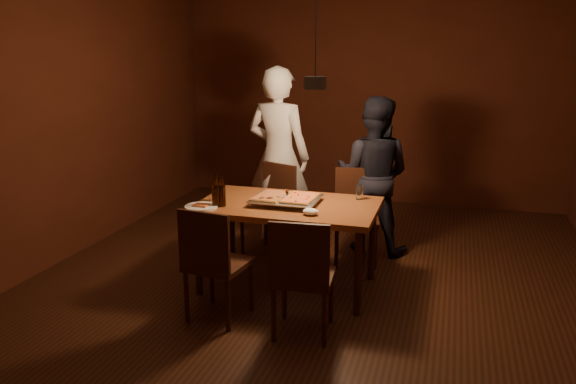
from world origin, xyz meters
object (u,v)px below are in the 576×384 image
(chair_near_right, at_px, (301,268))
(beer_bottle_b, at_px, (222,191))
(chair_far_left, at_px, (273,200))
(dining_table, at_px, (288,212))
(chair_far_right, at_px, (356,206))
(pendant_lamp, at_px, (315,81))
(plate_slice, at_px, (201,207))
(pizza_tray, at_px, (286,201))
(diner_white, at_px, (279,156))
(beer_bottle_a, at_px, (216,191))
(diner_dark, at_px, (373,175))
(chair_near_left, at_px, (212,255))

(chair_near_right, bearing_deg, beer_bottle_b, 140.06)
(chair_far_left, bearing_deg, beer_bottle_b, 106.74)
(dining_table, bearing_deg, chair_far_right, 61.33)
(chair_far_right, distance_m, pendant_lamp, 1.46)
(plate_slice, bearing_deg, dining_table, 26.58)
(pizza_tray, relative_size, beer_bottle_b, 2.15)
(diner_white, relative_size, pendant_lamp, 1.68)
(chair_near_right, bearing_deg, pendant_lamp, 93.97)
(dining_table, distance_m, pizza_tray, 0.10)
(beer_bottle_a, relative_size, diner_dark, 0.17)
(chair_far_right, bearing_deg, beer_bottle_a, 36.63)
(chair_near_left, bearing_deg, pizza_tray, 73.77)
(dining_table, height_order, beer_bottle_b, beer_bottle_b)
(beer_bottle_a, bearing_deg, beer_bottle_b, 32.54)
(chair_far_left, relative_size, pendant_lamp, 0.50)
(chair_near_left, distance_m, pendant_lamp, 1.58)
(diner_white, bearing_deg, dining_table, 119.89)
(chair_far_right, relative_size, diner_dark, 0.31)
(dining_table, xyz_separation_m, diner_dark, (0.55, 1.12, 0.11))
(dining_table, bearing_deg, chair_near_right, -67.37)
(pizza_tray, relative_size, pendant_lamp, 0.50)
(beer_bottle_a, height_order, beer_bottle_b, beer_bottle_a)
(dining_table, height_order, chair_near_right, chair_near_right)
(chair_near_left, height_order, beer_bottle_b, beer_bottle_b)
(chair_near_left, xyz_separation_m, diner_white, (-0.08, 1.89, 0.39))
(dining_table, height_order, diner_dark, diner_dark)
(beer_bottle_b, bearing_deg, chair_near_right, -35.12)
(plate_slice, distance_m, pendant_lamp, 1.37)
(chair_far_right, relative_size, beer_bottle_b, 1.92)
(beer_bottle_a, bearing_deg, plate_slice, -148.97)
(beer_bottle_a, bearing_deg, pendant_lamp, 22.84)
(pizza_tray, height_order, pendant_lamp, pendant_lamp)
(chair_far_right, relative_size, plate_slice, 1.82)
(chair_far_left, relative_size, plate_slice, 2.03)
(dining_table, height_order, pizza_tray, pizza_tray)
(dining_table, xyz_separation_m, diner_white, (-0.44, 1.11, 0.25))
(chair_far_right, height_order, pizza_tray, chair_far_right)
(beer_bottle_a, xyz_separation_m, diner_dark, (1.09, 1.38, -0.10))
(chair_near_left, height_order, diner_dark, diner_dark)
(dining_table, height_order, plate_slice, plate_slice)
(chair_near_right, distance_m, plate_slice, 1.14)
(beer_bottle_a, xyz_separation_m, beer_bottle_b, (0.04, 0.02, -0.01))
(chair_far_left, xyz_separation_m, plate_slice, (-0.25, -1.12, 0.22))
(pendant_lamp, bearing_deg, beer_bottle_a, -157.16)
(chair_near_right, bearing_deg, dining_table, 107.81)
(chair_far_right, relative_size, chair_near_right, 1.01)
(chair_far_left, relative_size, chair_far_right, 1.12)
(diner_white, xyz_separation_m, diner_dark, (0.99, 0.01, -0.14))
(plate_slice, xyz_separation_m, diner_white, (0.21, 1.44, 0.16))
(chair_far_left, xyz_separation_m, diner_white, (-0.04, 0.31, 0.39))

